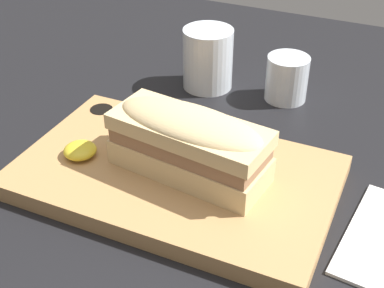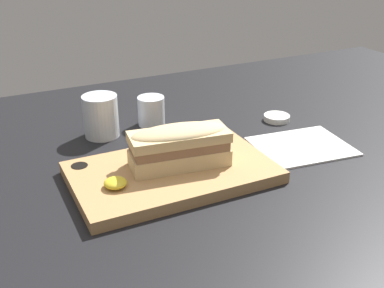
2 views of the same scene
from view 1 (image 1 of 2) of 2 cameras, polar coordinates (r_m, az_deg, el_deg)
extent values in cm
cube|color=black|center=(62.72, 6.84, -5.59)|extent=(186.97, 113.16, 2.00)
cube|color=tan|center=(61.89, -1.77, -3.47)|extent=(36.06, 21.93, 2.16)
cylinder|color=black|center=(73.61, -9.61, 3.34)|extent=(3.07, 3.07, 1.08)
cube|color=#DBBC84|center=(60.00, -0.29, -1.75)|extent=(18.60, 9.41, 2.99)
cube|color=#936B4C|center=(58.65, -0.30, 0.10)|extent=(17.85, 9.03, 1.71)
cube|color=#DBBC84|center=(57.69, -0.30, 1.54)|extent=(18.60, 9.41, 1.80)
ellipsoid|color=#DBBC84|center=(57.28, -0.30, 2.17)|extent=(18.22, 9.22, 2.69)
ellipsoid|color=yellow|center=(64.23, -11.85, -0.66)|extent=(3.90, 3.90, 1.56)
cylinder|color=silver|center=(80.81, 1.70, 9.09)|extent=(7.49, 7.49, 9.13)
cylinder|color=silver|center=(81.82, 1.67, 7.63)|extent=(6.59, 6.59, 4.11)
cylinder|color=silver|center=(79.03, 10.09, 6.92)|extent=(6.10, 6.10, 6.60)
cylinder|color=#33050F|center=(79.29, 10.04, 6.55)|extent=(5.49, 5.49, 5.04)
camera|label=2|loc=(0.59, -94.55, 1.75)|focal=45.00mm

